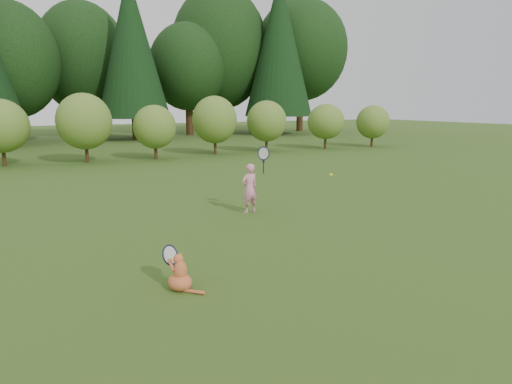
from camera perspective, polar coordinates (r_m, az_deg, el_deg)
ground at (r=7.82m, az=1.41°, el=-6.21°), size 100.00×100.00×0.00m
shrub_row at (r=19.87m, az=-17.18°, el=8.19°), size 28.00×3.00×2.80m
woodland_backdrop at (r=30.18m, az=-21.66°, el=20.53°), size 48.00×10.00×15.00m
child at (r=9.55m, az=-0.80°, el=0.65°), size 0.61×0.39×1.66m
cat at (r=5.77m, az=-10.20°, el=-10.26°), size 0.46×0.75×0.67m
tennis_ball at (r=8.22m, az=9.96°, el=2.27°), size 0.06×0.06×0.06m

